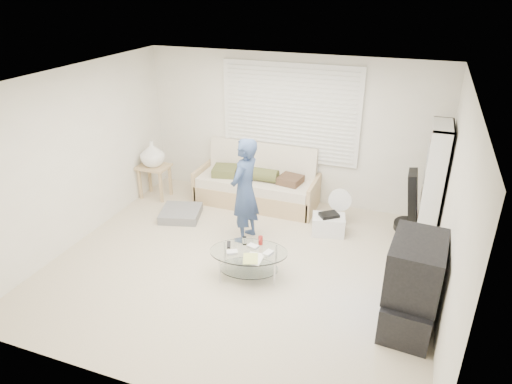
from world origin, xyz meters
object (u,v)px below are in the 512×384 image
at_px(bookshelf, 433,183).
at_px(tv_unit, 413,285).
at_px(coffee_table, 249,256).
at_px(futon_sofa, 257,185).

bearing_deg(bookshelf, tv_unit, -93.45).
bearing_deg(bookshelf, coffee_table, -139.00).
relative_size(tv_unit, coffee_table, 0.95).
xyz_separation_m(bookshelf, tv_unit, (-0.13, -2.08, -0.36)).
distance_m(tv_unit, coffee_table, 2.03).
relative_size(bookshelf, tv_unit, 1.64).
xyz_separation_m(futon_sofa, tv_unit, (2.64, -2.30, 0.19)).
height_order(bookshelf, tv_unit, bookshelf).
distance_m(futon_sofa, tv_unit, 3.51).
relative_size(futon_sofa, tv_unit, 1.93).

